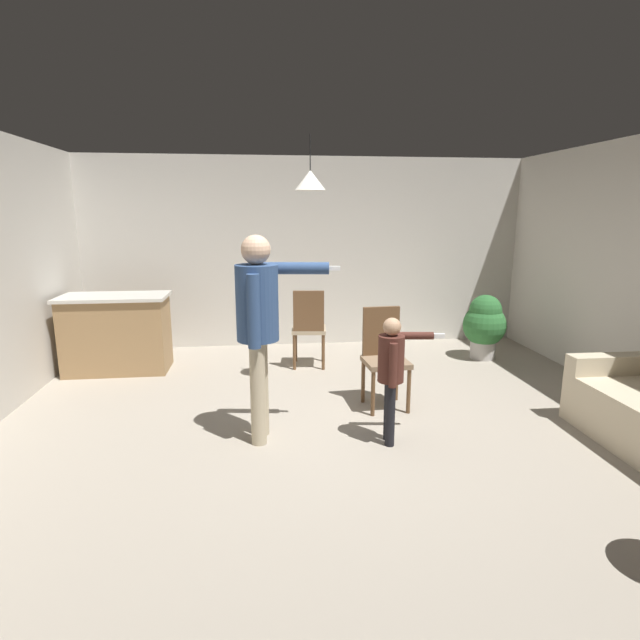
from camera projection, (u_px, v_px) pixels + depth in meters
name	position (u px, v px, depth m)	size (l,w,h in m)	color
ground	(341.00, 434.00, 4.43)	(7.68, 7.68, 0.00)	#9E9384
wall_back	(307.00, 253.00, 7.25)	(6.40, 0.10, 2.70)	beige
kitchen_counter	(117.00, 333.00, 6.10)	(1.26, 0.66, 0.95)	#99754C
person_adult	(259.00, 316.00, 4.12)	(0.88, 0.51, 1.75)	tan
person_child	(392.00, 366.00, 4.13)	(0.59, 0.31, 1.09)	black
dining_chair_by_counter	(384.00, 353.00, 4.99)	(0.45, 0.45, 1.00)	brown
dining_chair_near_wall	(309.00, 325.00, 6.23)	(0.47, 0.47, 1.00)	brown
potted_plant_corner	(485.00, 324.00, 6.64)	(0.56, 0.56, 0.86)	#B7B2AD
ceiling_light_pendant	(310.00, 180.00, 5.10)	(0.32, 0.32, 0.55)	silver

